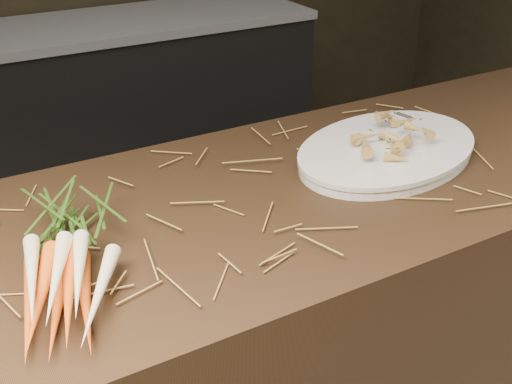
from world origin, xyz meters
TOP-DOWN VIEW (x-y plane):
  - main_counter at (0.00, 0.30)m, footprint 2.40×0.70m
  - back_counter at (0.30, 2.18)m, footprint 1.82×0.62m
  - straw_bedding at (0.00, 0.30)m, footprint 1.40×0.60m
  - root_veg_bunch at (-0.44, 0.25)m, footprint 0.27×0.49m
  - serving_platter at (0.32, 0.32)m, footprint 0.57×0.45m
  - roasted_veg_heap at (0.32, 0.32)m, footprint 0.28×0.24m
  - serving_fork at (0.50, 0.34)m, footprint 0.05×0.19m

SIDE VIEW (x-z plane):
  - back_counter at x=0.30m, z-range 0.00..0.84m
  - main_counter at x=0.00m, z-range 0.00..0.90m
  - straw_bedding at x=0.00m, z-range 0.90..0.92m
  - serving_platter at x=0.32m, z-range 0.90..0.93m
  - serving_fork at x=0.50m, z-range 0.93..0.93m
  - root_veg_bunch at x=-0.44m, z-range 0.90..0.99m
  - roasted_veg_heap at x=0.32m, z-range 0.93..0.98m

